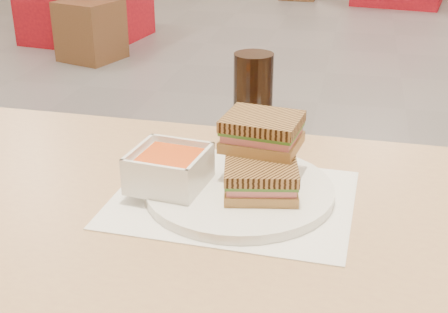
% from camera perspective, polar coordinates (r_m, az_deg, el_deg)
% --- Properties ---
extents(main_table, '(1.21, 0.72, 0.75)m').
position_cam_1_polar(main_table, '(0.98, 0.38, -11.35)').
color(main_table, tan).
rests_on(main_table, ground).
extents(tray_liner, '(0.38, 0.30, 0.00)m').
position_cam_1_polar(tray_liner, '(0.97, 0.85, -3.95)').
color(tray_liner, white).
rests_on(tray_liner, main_table).
extents(plate, '(0.30, 0.30, 0.02)m').
position_cam_1_polar(plate, '(0.97, 1.46, -3.17)').
color(plate, white).
rests_on(plate, tray_liner).
extents(soup_bowl, '(0.13, 0.13, 0.06)m').
position_cam_1_polar(soup_bowl, '(0.97, -5.13, -1.28)').
color(soup_bowl, white).
rests_on(soup_bowl, plate).
extents(panini_lower, '(0.13, 0.11, 0.05)m').
position_cam_1_polar(panini_lower, '(0.94, 3.45, -2.21)').
color(panini_lower, '#AA793C').
rests_on(panini_lower, plate).
extents(panini_upper, '(0.13, 0.11, 0.05)m').
position_cam_1_polar(panini_upper, '(0.98, 3.58, 2.31)').
color(panini_upper, '#AA793C').
rests_on(panini_upper, panini_lower).
extents(cola_glass, '(0.08, 0.08, 0.16)m').
position_cam_1_polar(cola_glass, '(1.19, 2.73, 5.75)').
color(cola_glass, black).
rests_on(cola_glass, main_table).
extents(bg_chair_0r, '(0.47, 0.47, 0.43)m').
position_cam_1_polar(bg_chair_0r, '(4.60, -12.32, 11.42)').
color(bg_chair_0r, brown).
rests_on(bg_chair_0r, ground).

